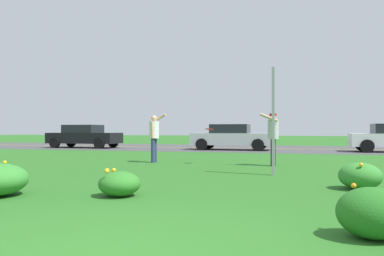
# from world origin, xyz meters

# --- Properties ---
(ground_plane) EXTENTS (120.00, 120.00, 0.00)m
(ground_plane) POSITION_xyz_m (0.00, 10.31, 0.00)
(ground_plane) COLOR #26601E
(highway_strip) EXTENTS (120.00, 9.43, 0.01)m
(highway_strip) POSITION_xyz_m (0.00, 20.61, 0.00)
(highway_strip) COLOR #424244
(highway_strip) RESTS_ON ground
(highway_center_stripe) EXTENTS (120.00, 0.16, 0.00)m
(highway_center_stripe) POSITION_xyz_m (0.00, 20.61, 0.01)
(highway_center_stripe) COLOR yellow
(highway_center_stripe) RESTS_ON ground
(daylily_clump_near_camera) EXTENTS (0.80, 0.79, 0.53)m
(daylily_clump_near_camera) POSITION_xyz_m (2.80, 4.91, 0.26)
(daylily_clump_near_camera) COLOR #337F2D
(daylily_clump_near_camera) RESTS_ON ground
(daylily_clump_mid_left) EXTENTS (0.74, 0.66, 0.55)m
(daylily_clump_mid_left) POSITION_xyz_m (2.43, 1.34, 0.27)
(daylily_clump_mid_left) COLOR #23661E
(daylily_clump_mid_left) RESTS_ON ground
(daylily_clump_mid_right) EXTENTS (0.72, 0.73, 0.48)m
(daylily_clump_mid_right) POSITION_xyz_m (-1.31, 2.96, 0.22)
(daylily_clump_mid_right) COLOR #2D7526
(daylily_clump_mid_right) RESTS_ON ground
(sign_post_near_path) EXTENTS (0.07, 0.10, 2.73)m
(sign_post_near_path) POSITION_xyz_m (1.04, 6.79, 1.37)
(sign_post_near_path) COLOR #93969B
(sign_post_near_path) RESTS_ON ground
(person_thrower_white_shirt) EXTENTS (0.55, 0.50, 1.73)m
(person_thrower_white_shirt) POSITION_xyz_m (-3.25, 9.52, 0.99)
(person_thrower_white_shirt) COLOR silver
(person_thrower_white_shirt) RESTS_ON ground
(person_catcher_red_cap_gray_shirt) EXTENTS (0.57, 0.50, 1.68)m
(person_catcher_red_cap_gray_shirt) POSITION_xyz_m (0.86, 9.33, 1.02)
(person_catcher_red_cap_gray_shirt) COLOR #B2B2B7
(person_catcher_red_cap_gray_shirt) RESTS_ON ground
(frisbee_red) EXTENTS (0.28, 0.28, 0.07)m
(frisbee_red) POSITION_xyz_m (-1.22, 9.39, 1.16)
(frisbee_red) COLOR red
(car_black_leftmost) EXTENTS (4.50, 2.00, 1.45)m
(car_black_leftmost) POSITION_xyz_m (-11.51, 18.49, 0.74)
(car_black_leftmost) COLOR black
(car_black_leftmost) RESTS_ON ground
(car_silver_center_left) EXTENTS (4.50, 2.00, 1.45)m
(car_silver_center_left) POSITION_xyz_m (-2.06, 18.49, 0.74)
(car_silver_center_left) COLOR #B7BABF
(car_silver_center_left) RESTS_ON ground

